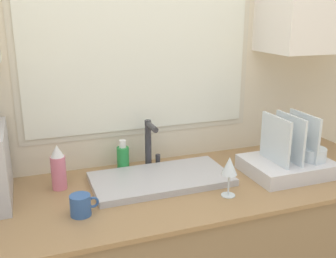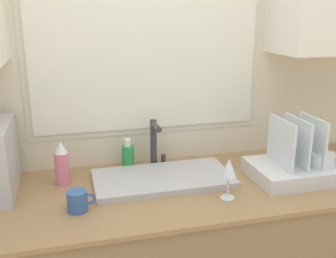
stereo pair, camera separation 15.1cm
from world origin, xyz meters
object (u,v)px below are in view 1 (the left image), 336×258
Objects in this scene: soap_bottle at (123,158)px; wine_glass at (229,167)px; spray_bottle at (58,168)px; mug_near_sink at (81,205)px; dish_rack at (289,161)px; faucet at (150,142)px.

wine_glass is (0.35, -0.42, 0.06)m from soap_bottle.
mug_near_sink is at bearing -78.53° from spray_bottle.
soap_bottle reaches higher than mug_near_sink.
wine_glass is (-0.39, -0.11, 0.07)m from dish_rack.
dish_rack is at bearing -22.47° from soap_bottle.
soap_bottle is at bearing 157.53° from dish_rack.
spray_bottle reaches higher than soap_bottle.
spray_bottle is (-1.05, 0.21, 0.03)m from dish_rack.
soap_bottle is at bearing 17.78° from spray_bottle.
faucet is 0.54m from mug_near_sink.
soap_bottle is (-0.13, 0.01, -0.07)m from faucet.
faucet is 2.19× the size of mug_near_sink.
faucet is at bearing 154.14° from dish_rack.
spray_bottle reaches higher than wine_glass.
mug_near_sink is (-0.26, -0.37, -0.03)m from soap_bottle.
faucet is 0.46m from spray_bottle.
dish_rack reaches higher than spray_bottle.
soap_bottle is 0.55m from wine_glass.
spray_bottle is 1.29× the size of soap_bottle.
mug_near_sink is at bearing -176.29° from dish_rack.
spray_bottle is (-0.45, -0.09, -0.04)m from faucet.
mug_near_sink is at bearing 175.46° from wine_glass.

